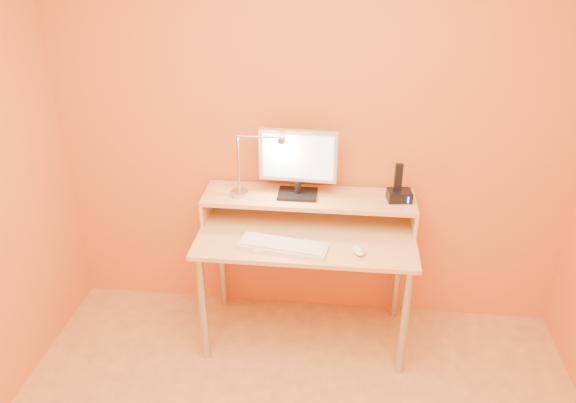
# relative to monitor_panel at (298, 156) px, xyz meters

# --- Properties ---
(wall_back) EXTENTS (3.00, 0.04, 2.50)m
(wall_back) POSITION_rel_monitor_panel_xyz_m (0.06, 0.16, 0.13)
(wall_back) COLOR orange
(wall_back) RESTS_ON floor
(desk_leg_fl) EXTENTS (0.04, 0.04, 0.69)m
(desk_leg_fl) POSITION_rel_monitor_panel_xyz_m (-0.49, -0.41, -0.77)
(desk_leg_fl) COLOR #B5B5B6
(desk_leg_fl) RESTS_ON floor
(desk_leg_fr) EXTENTS (0.04, 0.04, 0.69)m
(desk_leg_fr) POSITION_rel_monitor_panel_xyz_m (0.61, -0.41, -0.77)
(desk_leg_fr) COLOR #B5B5B6
(desk_leg_fr) RESTS_ON floor
(desk_leg_bl) EXTENTS (0.04, 0.04, 0.69)m
(desk_leg_bl) POSITION_rel_monitor_panel_xyz_m (-0.49, 0.09, -0.77)
(desk_leg_bl) COLOR #B5B5B6
(desk_leg_bl) RESTS_ON floor
(desk_leg_br) EXTENTS (0.04, 0.04, 0.69)m
(desk_leg_br) POSITION_rel_monitor_panel_xyz_m (0.61, 0.09, -0.77)
(desk_leg_br) COLOR #B5B5B6
(desk_leg_br) RESTS_ON floor
(desk_lower) EXTENTS (1.20, 0.60, 0.02)m
(desk_lower) POSITION_rel_monitor_panel_xyz_m (0.06, -0.16, -0.41)
(desk_lower) COLOR #E0A770
(desk_lower) RESTS_ON floor
(shelf_riser_left) EXTENTS (0.02, 0.30, 0.14)m
(shelf_riser_left) POSITION_rel_monitor_panel_xyz_m (-0.53, -0.01, -0.33)
(shelf_riser_left) COLOR #E0A770
(shelf_riser_left) RESTS_ON desk_lower
(shelf_riser_right) EXTENTS (0.02, 0.30, 0.14)m
(shelf_riser_right) POSITION_rel_monitor_panel_xyz_m (0.65, -0.01, -0.33)
(shelf_riser_right) COLOR #E0A770
(shelf_riser_right) RESTS_ON desk_lower
(desk_shelf) EXTENTS (1.20, 0.30, 0.02)m
(desk_shelf) POSITION_rel_monitor_panel_xyz_m (0.06, -0.01, -0.25)
(desk_shelf) COLOR #E0A770
(desk_shelf) RESTS_ON desk_lower
(monitor_foot) EXTENTS (0.22, 0.16, 0.02)m
(monitor_foot) POSITION_rel_monitor_panel_xyz_m (0.00, -0.01, -0.23)
(monitor_foot) COLOR black
(monitor_foot) RESTS_ON desk_shelf
(monitor_neck) EXTENTS (0.04, 0.04, 0.07)m
(monitor_neck) POSITION_rel_monitor_panel_xyz_m (0.00, -0.01, -0.19)
(monitor_neck) COLOR black
(monitor_neck) RESTS_ON monitor_foot
(monitor_panel) EXTENTS (0.43, 0.05, 0.29)m
(monitor_panel) POSITION_rel_monitor_panel_xyz_m (0.00, 0.00, 0.00)
(monitor_panel) COLOR silver
(monitor_panel) RESTS_ON monitor_neck
(monitor_back) EXTENTS (0.39, 0.03, 0.25)m
(monitor_back) POSITION_rel_monitor_panel_xyz_m (0.00, 0.02, 0.00)
(monitor_back) COLOR black
(monitor_back) RESTS_ON monitor_panel
(monitor_screen) EXTENTS (0.39, 0.02, 0.25)m
(monitor_screen) POSITION_rel_monitor_panel_xyz_m (0.00, -0.02, 0.00)
(monitor_screen) COLOR white
(monitor_screen) RESTS_ON monitor_panel
(lamp_base) EXTENTS (0.10, 0.10, 0.02)m
(lamp_base) POSITION_rel_monitor_panel_xyz_m (-0.33, -0.04, -0.23)
(lamp_base) COLOR #B5B5B6
(lamp_base) RESTS_ON desk_shelf
(lamp_post) EXTENTS (0.01, 0.01, 0.33)m
(lamp_post) POSITION_rel_monitor_panel_xyz_m (-0.33, -0.04, -0.05)
(lamp_post) COLOR #B5B5B6
(lamp_post) RESTS_ON lamp_base
(lamp_arm) EXTENTS (0.24, 0.01, 0.01)m
(lamp_arm) POSITION_rel_monitor_panel_xyz_m (-0.21, -0.04, 0.12)
(lamp_arm) COLOR #B5B5B6
(lamp_arm) RESTS_ON lamp_post
(lamp_head) EXTENTS (0.04, 0.04, 0.03)m
(lamp_head) POSITION_rel_monitor_panel_xyz_m (-0.09, -0.04, 0.10)
(lamp_head) COLOR #B5B5B6
(lamp_head) RESTS_ON lamp_arm
(lamp_bulb) EXTENTS (0.03, 0.03, 0.00)m
(lamp_bulb) POSITION_rel_monitor_panel_xyz_m (-0.09, -0.04, 0.09)
(lamp_bulb) COLOR #FFEAC6
(lamp_bulb) RESTS_ON lamp_head
(phone_dock) EXTENTS (0.14, 0.12, 0.06)m
(phone_dock) POSITION_rel_monitor_panel_xyz_m (0.57, -0.01, -0.21)
(phone_dock) COLOR black
(phone_dock) RESTS_ON desk_shelf
(phone_handset) EXTENTS (0.04, 0.03, 0.16)m
(phone_handset) POSITION_rel_monitor_panel_xyz_m (0.55, -0.01, -0.10)
(phone_handset) COLOR black
(phone_handset) RESTS_ON phone_dock
(phone_led) EXTENTS (0.01, 0.00, 0.04)m
(phone_led) POSITION_rel_monitor_panel_xyz_m (0.61, -0.06, -0.21)
(phone_led) COLOR #1645FF
(phone_led) RESTS_ON phone_dock
(keyboard) EXTENTS (0.49, 0.22, 0.02)m
(keyboard) POSITION_rel_monitor_panel_xyz_m (-0.05, -0.32, -0.39)
(keyboard) COLOR silver
(keyboard) RESTS_ON desk_lower
(mouse) EXTENTS (0.09, 0.12, 0.04)m
(mouse) POSITION_rel_monitor_panel_xyz_m (0.35, -0.33, -0.38)
(mouse) COLOR silver
(mouse) RESTS_ON desk_lower
(remote_control) EXTENTS (0.09, 0.20, 0.02)m
(remote_control) POSITION_rel_monitor_panel_xyz_m (-0.20, -0.29, -0.39)
(remote_control) COLOR silver
(remote_control) RESTS_ON desk_lower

